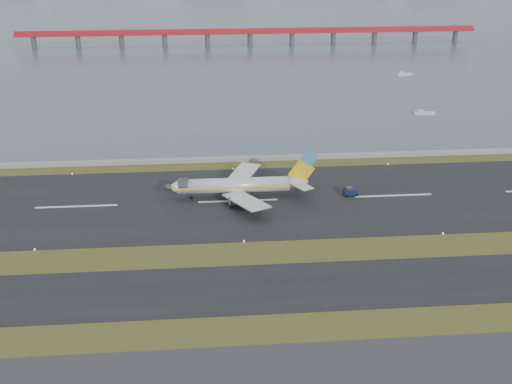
{
  "coord_description": "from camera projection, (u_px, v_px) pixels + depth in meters",
  "views": [
    {
      "loc": [
        -8.1,
        -117.84,
        64.96
      ],
      "look_at": [
        3.89,
        22.0,
        5.75
      ],
      "focal_mm": 45.0,
      "sensor_mm": 36.0,
      "label": 1
    }
  ],
  "objects": [
    {
      "name": "workboat_far",
      "position": [
        404.0,
        74.0,
        293.55
      ],
      "size": [
        8.07,
        4.38,
        1.87
      ],
      "rotation": [
        0.0,
        0.0,
        0.27
      ],
      "color": "silver",
      "rests_on": "ground"
    },
    {
      "name": "ground",
      "position": [
        246.0,
        259.0,
        134.06
      ],
      "size": [
        1000.0,
        1000.0,
        0.0
      ],
      "primitive_type": "plane",
      "color": "#374217",
      "rests_on": "ground"
    },
    {
      "name": "taxiway_strip",
      "position": [
        251.0,
        288.0,
        123.03
      ],
      "size": [
        1000.0,
        18.0,
        0.1
      ],
      "primitive_type": "cube",
      "color": "black",
      "rests_on": "ground"
    },
    {
      "name": "runway_strip",
      "position": [
        238.0,
        201.0,
        161.58
      ],
      "size": [
        1000.0,
        45.0,
        0.1
      ],
      "primitive_type": "cube",
      "color": "black",
      "rests_on": "ground"
    },
    {
      "name": "bay_water",
      "position": [
        209.0,
        3.0,
        556.34
      ],
      "size": [
        1400.0,
        800.0,
        1.3
      ],
      "primitive_type": "cube",
      "color": "#445462",
      "rests_on": "ground"
    },
    {
      "name": "red_pier",
      "position": [
        250.0,
        33.0,
        362.3
      ],
      "size": [
        260.0,
        5.0,
        10.2
      ],
      "color": "red",
      "rests_on": "ground"
    },
    {
      "name": "pushback_tug",
      "position": [
        350.0,
        191.0,
        164.49
      ],
      "size": [
        3.82,
        2.44,
        2.35
      ],
      "rotation": [
        0.0,
        0.0,
        0.08
      ],
      "color": "#131B34",
      "rests_on": "ground"
    },
    {
      "name": "workboat_near",
      "position": [
        424.0,
        113.0,
        234.1
      ],
      "size": [
        7.61,
        3.14,
        1.8
      ],
      "rotation": [
        0.0,
        0.0,
        -0.11
      ],
      "color": "silver",
      "rests_on": "ground"
    },
    {
      "name": "seawall",
      "position": [
        232.0,
        159.0,
        188.95
      ],
      "size": [
        1000.0,
        2.5,
        1.0
      ],
      "primitive_type": "cube",
      "color": "gray",
      "rests_on": "ground"
    },
    {
      "name": "airliner",
      "position": [
        241.0,
        185.0,
        162.36
      ],
      "size": [
        38.52,
        32.89,
        12.8
      ],
      "color": "silver",
      "rests_on": "ground"
    }
  ]
}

